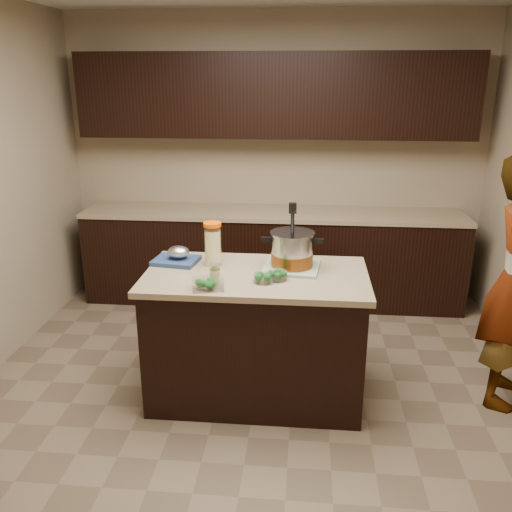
{
  "coord_description": "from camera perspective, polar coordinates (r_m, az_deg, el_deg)",
  "views": [
    {
      "loc": [
        0.31,
        -3.3,
        2.14
      ],
      "look_at": [
        0.0,
        0.0,
        1.02
      ],
      "focal_mm": 38.0,
      "sensor_mm": 36.0,
      "label": 1
    }
  ],
  "objects": [
    {
      "name": "blue_tray",
      "position": [
        3.76,
        -8.31,
        -0.14
      ],
      "size": [
        0.33,
        0.28,
        0.11
      ],
      "rotation": [
        0.0,
        0.0,
        -0.14
      ],
      "color": "navy",
      "rests_on": "island"
    },
    {
      "name": "mason_jar",
      "position": [
        3.38,
        -4.34,
        -1.84
      ],
      "size": [
        0.09,
        0.09,
        0.13
      ],
      "rotation": [
        0.0,
        0.0,
        0.08
      ],
      "color": "#E2DD8A",
      "rests_on": "island"
    },
    {
      "name": "lemonade_pitcher",
      "position": [
        3.66,
        -4.57,
        1.1
      ],
      "size": [
        0.14,
        0.14,
        0.29
      ],
      "rotation": [
        0.0,
        0.0,
        -0.12
      ],
      "color": "#E2DD8A",
      "rests_on": "island"
    },
    {
      "name": "room_shell",
      "position": [
        3.34,
        -0.0,
        11.36
      ],
      "size": [
        4.04,
        4.04,
        2.72
      ],
      "color": "tan",
      "rests_on": "ground"
    },
    {
      "name": "broccoli_tub_right",
      "position": [
        3.42,
        2.28,
        -2.11
      ],
      "size": [
        0.15,
        0.15,
        0.06
      ],
      "rotation": [
        0.0,
        0.0,
        -0.25
      ],
      "color": "silver",
      "rests_on": "island"
    },
    {
      "name": "dish_towel",
      "position": [
        3.64,
        3.78,
        -1.15
      ],
      "size": [
        0.4,
        0.4,
        0.02
      ],
      "primitive_type": "cube",
      "rotation": [
        0.0,
        0.0,
        -0.11
      ],
      "color": "#61885B",
      "rests_on": "island"
    },
    {
      "name": "stock_pot",
      "position": [
        3.6,
        3.81,
        0.47
      ],
      "size": [
        0.41,
        0.3,
        0.42
      ],
      "rotation": [
        0.0,
        0.0,
        -0.01
      ],
      "color": "#B7B7BC",
      "rests_on": "dish_towel"
    },
    {
      "name": "ground_plane",
      "position": [
        3.95,
        -0.0,
        -14.18
      ],
      "size": [
        4.0,
        4.0,
        0.0
      ],
      "primitive_type": "plane",
      "color": "brown",
      "rests_on": "ground"
    },
    {
      "name": "island",
      "position": [
        3.72,
        -0.0,
        -8.31
      ],
      "size": [
        1.46,
        0.81,
        0.9
      ],
      "color": "black",
      "rests_on": "ground"
    },
    {
      "name": "back_cabinets",
      "position": [
        5.19,
        1.8,
        5.29
      ],
      "size": [
        3.6,
        0.63,
        2.33
      ],
      "color": "black",
      "rests_on": "ground"
    },
    {
      "name": "broccoli_tub_left",
      "position": [
        3.38,
        0.8,
        -2.34
      ],
      "size": [
        0.17,
        0.17,
        0.06
      ],
      "rotation": [
        0.0,
        0.0,
        0.4
      ],
      "color": "silver",
      "rests_on": "island"
    },
    {
      "name": "broccoli_tub_rect",
      "position": [
        3.29,
        -5.11,
        -2.98
      ],
      "size": [
        0.22,
        0.18,
        0.07
      ],
      "rotation": [
        0.0,
        0.0,
        0.25
      ],
      "color": "silver",
      "rests_on": "island"
    }
  ]
}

